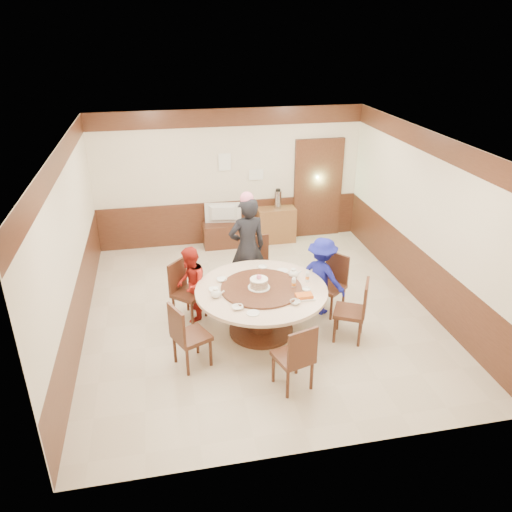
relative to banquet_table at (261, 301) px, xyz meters
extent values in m
plane|color=beige|center=(0.08, 0.57, -0.53)|extent=(6.00, 6.00, 0.00)
plane|color=white|center=(0.08, 0.57, 2.27)|extent=(6.00, 6.00, 0.00)
cube|color=beige|center=(0.08, 3.57, 0.87)|extent=(5.50, 0.04, 2.80)
cube|color=beige|center=(0.08, -2.43, 0.87)|extent=(5.50, 0.04, 2.80)
cube|color=beige|center=(-2.67, 0.57, 0.87)|extent=(0.04, 6.00, 2.80)
cube|color=beige|center=(2.83, 0.57, 0.87)|extent=(0.04, 6.00, 2.80)
cube|color=#452315|center=(0.08, 0.57, -0.08)|extent=(5.50, 6.00, 0.90)
cube|color=#452315|center=(0.08, 0.57, 2.09)|extent=(5.50, 6.00, 0.35)
cube|color=#452315|center=(1.98, 3.52, 0.52)|extent=(1.05, 0.08, 2.18)
cube|color=#87D099|center=(1.98, 3.54, 0.52)|extent=(0.88, 0.02, 2.05)
cylinder|color=#452315|center=(0.00, 0.00, -0.50)|extent=(0.98, 0.98, 0.06)
cylinder|color=#452315|center=(0.00, 0.00, -0.18)|extent=(0.39, 0.39, 0.65)
cylinder|color=beige|center=(0.00, 0.00, 0.19)|extent=(1.96, 1.96, 0.05)
cylinder|color=#452315|center=(0.00, 0.00, 0.23)|extent=(1.20, 1.20, 0.03)
cube|color=#452315|center=(1.19, 0.37, -0.08)|extent=(0.62, 0.62, 0.06)
cube|color=#452315|center=(1.36, 0.49, 0.19)|extent=(0.29, 0.36, 0.50)
cube|color=#452315|center=(1.19, 0.37, -0.32)|extent=(0.36, 0.36, 0.42)
cube|color=#452315|center=(0.27, 1.26, -0.08)|extent=(0.51, 0.51, 0.06)
cube|color=#452315|center=(0.24, 1.47, 0.19)|extent=(0.42, 0.11, 0.50)
cube|color=#452315|center=(0.27, 1.26, -0.32)|extent=(0.36, 0.36, 0.42)
cube|color=#452315|center=(-1.04, 0.59, -0.08)|extent=(0.62, 0.62, 0.06)
cube|color=#452315|center=(-1.19, 0.73, 0.19)|extent=(0.31, 0.34, 0.50)
cube|color=#452315|center=(-1.04, 0.59, -0.32)|extent=(0.36, 0.36, 0.42)
cube|color=#452315|center=(-1.09, -0.59, -0.08)|extent=(0.58, 0.58, 0.06)
cube|color=#452315|center=(-1.28, -0.68, 0.19)|extent=(0.21, 0.40, 0.50)
cube|color=#452315|center=(-1.09, -0.59, -0.32)|extent=(0.36, 0.36, 0.42)
cube|color=#452315|center=(0.14, -1.30, -0.08)|extent=(0.55, 0.55, 0.06)
cube|color=#452315|center=(0.20, -1.50, 0.19)|extent=(0.41, 0.16, 0.50)
cube|color=#452315|center=(0.14, -1.30, -0.32)|extent=(0.36, 0.36, 0.42)
cube|color=#452315|center=(1.24, -0.41, -0.08)|extent=(0.59, 0.59, 0.06)
cube|color=#452315|center=(1.43, -0.51, 0.19)|extent=(0.23, 0.39, 0.50)
cube|color=#452315|center=(1.24, -0.41, -0.32)|extent=(0.36, 0.36, 0.42)
imported|color=black|center=(0.01, 1.18, 0.36)|extent=(0.71, 0.53, 1.78)
imported|color=#A91E16|center=(-1.00, 0.60, 0.08)|extent=(0.54, 0.65, 1.22)
imported|color=navy|center=(1.07, 0.39, 0.11)|extent=(0.90, 0.95, 1.30)
cylinder|color=white|center=(-0.04, -0.01, 0.25)|extent=(0.33, 0.33, 0.01)
cylinder|color=tan|center=(-0.04, -0.01, 0.32)|extent=(0.26, 0.26, 0.12)
cylinder|color=white|center=(-0.04, -0.01, 0.39)|extent=(0.27, 0.27, 0.01)
sphere|color=pink|center=(-0.04, -0.01, 0.42)|extent=(0.08, 0.08, 0.08)
ellipsoid|color=white|center=(-0.69, -0.12, 0.28)|extent=(0.17, 0.15, 0.13)
ellipsoid|color=white|center=(0.56, 0.26, 0.28)|extent=(0.17, 0.15, 0.13)
imported|color=white|center=(-0.54, 0.36, 0.24)|extent=(0.15, 0.15, 0.04)
imported|color=white|center=(0.37, -0.52, 0.24)|extent=(0.15, 0.15, 0.05)
imported|color=white|center=(-0.44, -0.49, 0.24)|extent=(0.16, 0.16, 0.04)
imported|color=white|center=(0.63, -0.19, 0.24)|extent=(0.12, 0.12, 0.04)
imported|color=white|center=(-0.69, 0.07, 0.24)|extent=(0.16, 0.16, 0.04)
imported|color=white|center=(0.16, 0.63, 0.24)|extent=(0.15, 0.15, 0.05)
cylinder|color=white|center=(-0.25, -0.65, 0.22)|extent=(0.18, 0.18, 0.01)
cylinder|color=white|center=(0.45, 0.50, 0.22)|extent=(0.18, 0.18, 0.01)
cube|color=white|center=(0.54, -0.39, 0.23)|extent=(0.30, 0.20, 0.02)
cube|color=#D95C18|center=(0.54, -0.39, 0.26)|extent=(0.24, 0.15, 0.04)
cylinder|color=white|center=(0.47, -0.08, 0.30)|extent=(0.06, 0.06, 0.16)
cylinder|color=white|center=(0.73, 0.08, 0.30)|extent=(0.06, 0.06, 0.16)
cube|color=#452315|center=(-0.11, 3.32, -0.28)|extent=(0.85, 0.45, 0.50)
imported|color=gray|center=(-0.11, 3.32, 0.18)|extent=(0.76, 0.19, 0.43)
cube|color=brown|center=(1.03, 3.35, -0.16)|extent=(0.80, 0.40, 0.75)
cylinder|color=silver|center=(1.06, 3.35, 0.41)|extent=(0.15, 0.15, 0.38)
cube|color=white|center=(-0.02, 3.53, 1.22)|extent=(0.25, 0.00, 0.35)
cube|color=white|center=(0.63, 3.53, 0.92)|extent=(0.30, 0.00, 0.22)
camera|label=1|loc=(-1.35, -6.31, 3.81)|focal=35.00mm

